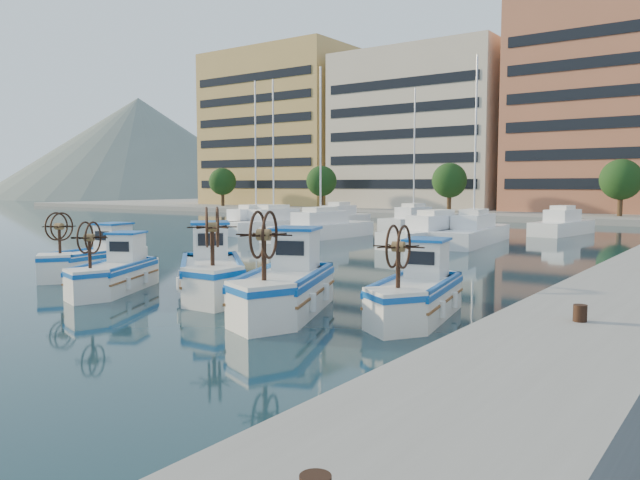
{
  "coord_description": "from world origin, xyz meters",
  "views": [
    {
      "loc": [
        15.56,
        -13.53,
        3.6
      ],
      "look_at": [
        1.6,
        6.04,
        1.5
      ],
      "focal_mm": 35.0,
      "sensor_mm": 36.0,
      "label": 1
    }
  ],
  "objects_px": {
    "fishing_boat_a": "(96,257)",
    "fishing_boat_e": "(417,291)",
    "fishing_boat_b": "(115,271)",
    "fishing_boat_c": "(211,269)",
    "fishing_boat_d": "(286,283)"
  },
  "relations": [
    {
      "from": "fishing_boat_c",
      "to": "fishing_boat_e",
      "type": "height_order",
      "value": "fishing_boat_c"
    },
    {
      "from": "fishing_boat_a",
      "to": "fishing_boat_d",
      "type": "xyz_separation_m",
      "value": [
        10.79,
        -1.27,
        0.1
      ]
    },
    {
      "from": "fishing_boat_e",
      "to": "fishing_boat_a",
      "type": "bearing_deg",
      "value": 169.8
    },
    {
      "from": "fishing_boat_b",
      "to": "fishing_boat_d",
      "type": "relative_size",
      "value": 0.83
    },
    {
      "from": "fishing_boat_d",
      "to": "fishing_boat_e",
      "type": "bearing_deg",
      "value": 1.98
    },
    {
      "from": "fishing_boat_b",
      "to": "fishing_boat_c",
      "type": "xyz_separation_m",
      "value": [
        3.11,
        1.49,
        0.14
      ]
    },
    {
      "from": "fishing_boat_a",
      "to": "fishing_boat_b",
      "type": "distance_m",
      "value": 4.25
    },
    {
      "from": "fishing_boat_c",
      "to": "fishing_boat_e",
      "type": "relative_size",
      "value": 1.06
    },
    {
      "from": "fishing_boat_a",
      "to": "fishing_boat_c",
      "type": "bearing_deg",
      "value": -13.58
    },
    {
      "from": "fishing_boat_a",
      "to": "fishing_boat_e",
      "type": "height_order",
      "value": "fishing_boat_e"
    },
    {
      "from": "fishing_boat_a",
      "to": "fishing_boat_e",
      "type": "xyz_separation_m",
      "value": [
        14.16,
        0.28,
        0.01
      ]
    },
    {
      "from": "fishing_boat_d",
      "to": "fishing_boat_e",
      "type": "relative_size",
      "value": 1.13
    },
    {
      "from": "fishing_boat_c",
      "to": "fishing_boat_b",
      "type": "bearing_deg",
      "value": 158.89
    },
    {
      "from": "fishing_boat_a",
      "to": "fishing_boat_c",
      "type": "distance_m",
      "value": 6.93
    },
    {
      "from": "fishing_boat_d",
      "to": "fishing_boat_e",
      "type": "height_order",
      "value": "fishing_boat_d"
    }
  ]
}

